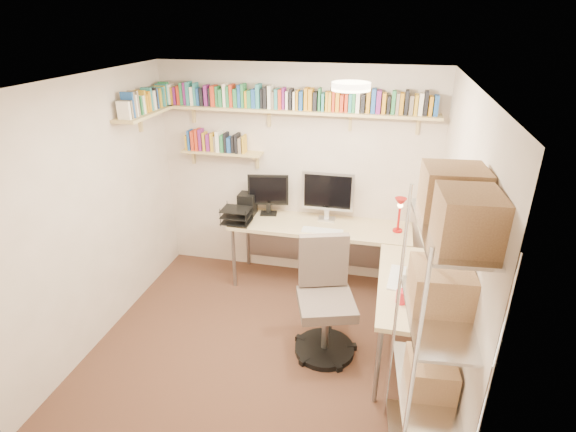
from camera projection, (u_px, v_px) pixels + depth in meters
The scene contains 6 objects.
ground at pixel (263, 345), 4.40m from camera, with size 3.20×3.20×0.00m, color #492D1F.
room_shell at pixel (259, 199), 3.76m from camera, with size 3.24×3.04×2.52m.
wall_shelves at pixel (254, 109), 4.80m from camera, with size 3.12×1.09×0.80m.
corner_desk at pixel (330, 237), 4.82m from camera, with size 2.42×2.05×1.37m.
office_chair at pixel (325, 306), 4.18m from camera, with size 0.63×0.64×1.14m.
wire_rack at pixel (444, 285), 2.65m from camera, with size 0.49×0.89×2.18m.
Camera 1 is at (1.01, -3.34, 2.97)m, focal length 28.00 mm.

